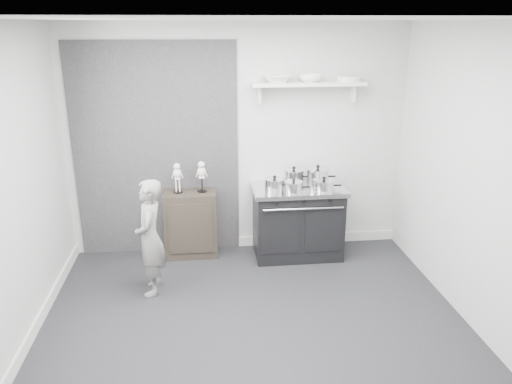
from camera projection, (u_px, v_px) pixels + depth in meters
ground at (254, 326)px, 4.63m from camera, size 4.00×4.00×0.00m
room_shell at (242, 151)px, 4.23m from camera, size 4.02×3.62×2.71m
wall_shelf at (308, 85)px, 5.65m from camera, size 1.30×0.26×0.24m
stove at (297, 221)px, 5.95m from camera, size 1.07×0.67×0.86m
side_cabinet at (191, 224)px, 5.95m from camera, size 0.61×0.36×0.80m
child at (150, 238)px, 5.05m from camera, size 0.30×0.45×1.22m
pot_front_left at (275, 184)px, 5.68m from camera, size 0.32×0.23×0.18m
pot_back_left at (294, 176)px, 5.92m from camera, size 0.33×0.24×0.21m
pot_back_right at (318, 176)px, 5.89m from camera, size 0.35×0.26×0.24m
pot_front_right at (324, 185)px, 5.68m from camera, size 0.33×0.24×0.16m
pot_front_center at (294, 187)px, 5.61m from camera, size 0.29×0.21×0.16m
skeleton_full at (177, 176)px, 5.75m from camera, size 0.11×0.07×0.41m
skeleton_torso at (202, 174)px, 5.77m from camera, size 0.12×0.08×0.42m
bowl_large at (277, 79)px, 5.58m from camera, size 0.32×0.32×0.08m
bowl_small at (310, 78)px, 5.62m from camera, size 0.26×0.26×0.08m
plate_stack at (349, 79)px, 5.67m from camera, size 0.28×0.28×0.06m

